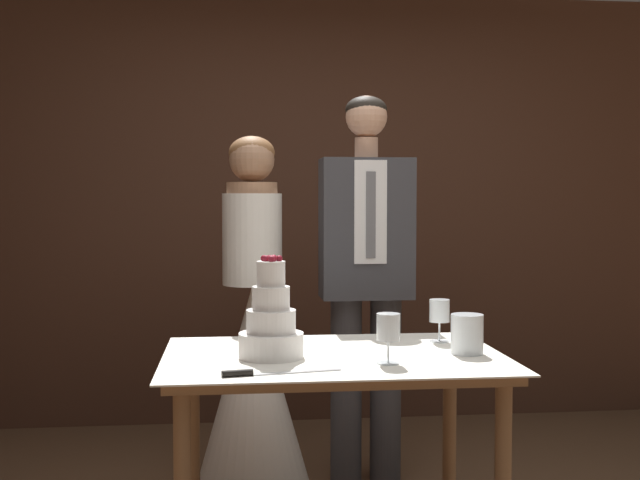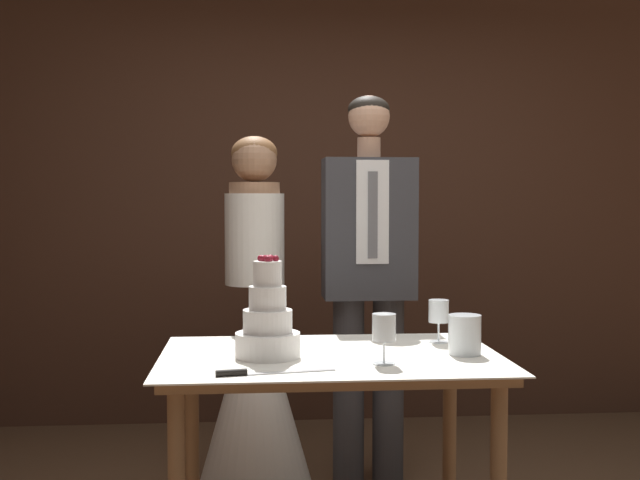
# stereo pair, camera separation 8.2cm
# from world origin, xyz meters

# --- Properties ---
(wall_back) EXTENTS (5.23, 0.12, 2.59)m
(wall_back) POSITION_xyz_m (0.00, 2.20, 1.30)
(wall_back) COLOR #472B1E
(wall_back) RESTS_ON ground_plane
(cake_table) EXTENTS (1.23, 0.84, 0.80)m
(cake_table) POSITION_xyz_m (-0.18, 0.15, 0.70)
(cake_table) COLOR brown
(cake_table) RESTS_ON ground_plane
(tiered_cake) EXTENTS (0.23, 0.23, 0.37)m
(tiered_cake) POSITION_xyz_m (-0.40, 0.12, 0.92)
(tiered_cake) COLOR white
(tiered_cake) RESTS_ON cake_table
(cake_knife) EXTENTS (0.39, 0.09, 0.02)m
(cake_knife) POSITION_xyz_m (-0.46, -0.16, 0.80)
(cake_knife) COLOR silver
(cake_knife) RESTS_ON cake_table
(wine_glass_near) EXTENTS (0.08, 0.08, 0.17)m
(wine_glass_near) POSITION_xyz_m (-0.01, -0.03, 0.92)
(wine_glass_near) COLOR silver
(wine_glass_near) RESTS_ON cake_table
(wine_glass_middle) EXTENTS (0.08, 0.08, 0.17)m
(wine_glass_middle) POSITION_xyz_m (0.27, 0.36, 0.91)
(wine_glass_middle) COLOR silver
(wine_glass_middle) RESTS_ON cake_table
(hurricane_candle) EXTENTS (0.12, 0.12, 0.14)m
(hurricane_candle) POSITION_xyz_m (0.31, 0.11, 0.87)
(hurricane_candle) COLOR silver
(hurricane_candle) RESTS_ON cake_table
(bride) EXTENTS (0.54, 0.54, 1.65)m
(bride) POSITION_xyz_m (-0.45, 1.06, 0.61)
(bride) COLOR white
(bride) RESTS_ON ground_plane
(groom) EXTENTS (0.43, 0.25, 1.85)m
(groom) POSITION_xyz_m (0.10, 1.06, 1.03)
(groom) COLOR #38383D
(groom) RESTS_ON ground_plane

